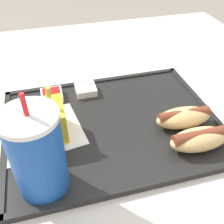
{
  "coord_description": "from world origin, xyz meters",
  "views": [
    {
      "loc": [
        0.08,
        0.44,
        1.11
      ],
      "look_at": [
        -0.03,
        0.03,
        0.76
      ],
      "focal_mm": 42.0,
      "sensor_mm": 36.0,
      "label": 1
    }
  ],
  "objects_px": {
    "hot_dog_near": "(184,117)",
    "sauce_cup_ketchup": "(52,95)",
    "soda_cup": "(37,154)",
    "sauce_cup_mayo": "(84,90)",
    "fries_carton": "(40,122)",
    "hot_dog_far": "(200,139)"
  },
  "relations": [
    {
      "from": "hot_dog_near",
      "to": "sauce_cup_mayo",
      "type": "height_order",
      "value": "hot_dog_near"
    },
    {
      "from": "fries_carton",
      "to": "sauce_cup_ketchup",
      "type": "bearing_deg",
      "value": -103.52
    },
    {
      "from": "hot_dog_far",
      "to": "sauce_cup_ketchup",
      "type": "distance_m",
      "value": 0.36
    },
    {
      "from": "hot_dog_near",
      "to": "sauce_cup_ketchup",
      "type": "height_order",
      "value": "hot_dog_near"
    },
    {
      "from": "soda_cup",
      "to": "sauce_cup_mayo",
      "type": "distance_m",
      "value": 0.28
    },
    {
      "from": "sauce_cup_mayo",
      "to": "sauce_cup_ketchup",
      "type": "relative_size",
      "value": 1.0
    },
    {
      "from": "soda_cup",
      "to": "hot_dog_near",
      "type": "height_order",
      "value": "soda_cup"
    },
    {
      "from": "hot_dog_near",
      "to": "sauce_cup_mayo",
      "type": "relative_size",
      "value": 2.42
    },
    {
      "from": "hot_dog_near",
      "to": "fries_carton",
      "type": "bearing_deg",
      "value": -8.8
    },
    {
      "from": "fries_carton",
      "to": "sauce_cup_mayo",
      "type": "distance_m",
      "value": 0.17
    },
    {
      "from": "hot_dog_far",
      "to": "hot_dog_near",
      "type": "bearing_deg",
      "value": -90.0
    },
    {
      "from": "sauce_cup_ketchup",
      "to": "soda_cup",
      "type": "bearing_deg",
      "value": 82.22
    },
    {
      "from": "hot_dog_near",
      "to": "sauce_cup_mayo",
      "type": "xyz_separation_m",
      "value": [
        0.18,
        -0.17,
        -0.01
      ]
    },
    {
      "from": "hot_dog_near",
      "to": "fries_carton",
      "type": "height_order",
      "value": "fries_carton"
    },
    {
      "from": "soda_cup",
      "to": "sauce_cup_mayo",
      "type": "bearing_deg",
      "value": -114.28
    },
    {
      "from": "hot_dog_near",
      "to": "sauce_cup_ketchup",
      "type": "relative_size",
      "value": 2.42
    },
    {
      "from": "fries_carton",
      "to": "sauce_cup_ketchup",
      "type": "height_order",
      "value": "fries_carton"
    },
    {
      "from": "hot_dog_far",
      "to": "fries_carton",
      "type": "xyz_separation_m",
      "value": [
        0.29,
        -0.11,
        0.01
      ]
    },
    {
      "from": "hot_dog_near",
      "to": "fries_carton",
      "type": "xyz_separation_m",
      "value": [
        0.29,
        -0.05,
        0.02
      ]
    },
    {
      "from": "hot_dog_near",
      "to": "soda_cup",
      "type": "bearing_deg",
      "value": 14.72
    },
    {
      "from": "soda_cup",
      "to": "hot_dog_far",
      "type": "bearing_deg",
      "value": -177.8
    },
    {
      "from": "hot_dog_far",
      "to": "hot_dog_near",
      "type": "height_order",
      "value": "hot_dog_far"
    }
  ]
}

